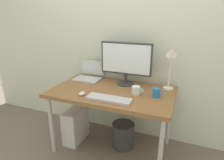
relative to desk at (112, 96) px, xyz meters
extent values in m
plane|color=#665B51|center=(0.00, 0.00, -0.67)|extent=(6.00, 6.00, 0.00)
cube|color=silver|center=(0.00, 0.44, 0.63)|extent=(4.40, 0.04, 2.60)
cube|color=brown|center=(0.00, 0.00, 0.04)|extent=(1.31, 0.76, 0.04)
cylinder|color=#B2B2B7|center=(-0.60, -0.32, -0.32)|extent=(0.04, 0.04, 0.69)
cylinder|color=#B2B2B7|center=(0.60, -0.32, -0.32)|extent=(0.04, 0.04, 0.69)
cylinder|color=#B2B2B7|center=(-0.60, 0.32, -0.32)|extent=(0.04, 0.04, 0.69)
cylinder|color=#B2B2B7|center=(0.60, 0.32, -0.32)|extent=(0.04, 0.04, 0.69)
cylinder|color=#333338|center=(0.07, 0.25, 0.07)|extent=(0.20, 0.20, 0.01)
cylinder|color=#333338|center=(0.07, 0.25, 0.13)|extent=(0.04, 0.04, 0.11)
cube|color=#333338|center=(0.07, 0.25, 0.37)|extent=(0.59, 0.03, 0.36)
cube|color=white|center=(0.07, 0.23, 0.37)|extent=(0.56, 0.01, 0.33)
cube|color=#B2B2B7|center=(-0.42, 0.21, 0.07)|extent=(0.32, 0.22, 0.02)
cube|color=#B2B2B7|center=(-0.42, 0.34, 0.19)|extent=(0.32, 0.06, 0.21)
cube|color=white|center=(-0.42, 0.34, 0.19)|extent=(0.30, 0.05, 0.18)
cylinder|color=silver|center=(0.56, 0.28, 0.07)|extent=(0.11, 0.11, 0.01)
cylinder|color=silver|center=(0.56, 0.28, 0.26)|extent=(0.02, 0.02, 0.37)
cone|color=silver|center=(0.56, 0.24, 0.48)|extent=(0.11, 0.14, 0.13)
cube|color=#B2B2B7|center=(0.06, -0.24, 0.08)|extent=(0.44, 0.14, 0.02)
ellipsoid|color=silver|center=(-0.24, -0.23, 0.08)|extent=(0.06, 0.09, 0.03)
cylinder|color=#1E72BF|center=(0.47, 0.00, 0.11)|extent=(0.07, 0.07, 0.09)
torus|color=#1E72BF|center=(0.52, 0.00, 0.12)|extent=(0.05, 0.01, 0.05)
cylinder|color=silver|center=(0.26, 0.00, 0.11)|extent=(0.09, 0.09, 0.08)
torus|color=silver|center=(0.32, 0.00, 0.11)|extent=(0.05, 0.01, 0.05)
cube|color=silver|center=(-0.48, -0.02, -0.46)|extent=(0.18, 0.36, 0.42)
cylinder|color=#333338|center=(0.11, 0.08, -0.52)|extent=(0.26, 0.26, 0.30)
camera|label=1|loc=(0.74, -1.85, 0.87)|focal=31.87mm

